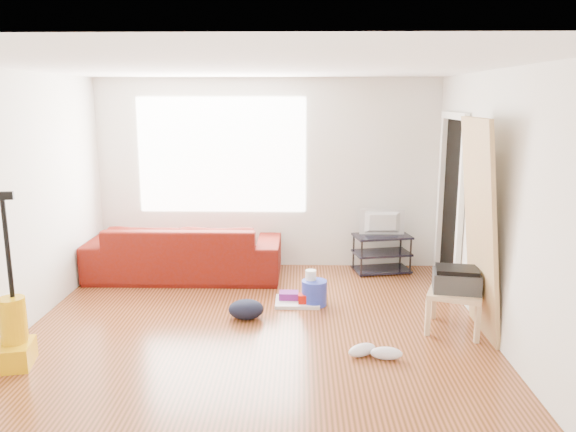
{
  "coord_description": "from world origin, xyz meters",
  "views": [
    {
      "loc": [
        0.43,
        -4.88,
        2.23
      ],
      "look_at": [
        0.31,
        0.6,
        1.08
      ],
      "focal_mm": 35.0,
      "sensor_mm": 36.0,
      "label": 1
    }
  ],
  "objects_px": {
    "backpack": "(246,318)",
    "sofa": "(186,277)",
    "tv_stand": "(382,253)",
    "bucket": "(314,305)",
    "vacuum": "(13,334)",
    "cleaning_tray": "(299,299)",
    "side_table": "(455,297)"
  },
  "relations": [
    {
      "from": "backpack",
      "to": "sofa",
      "type": "bearing_deg",
      "value": 120.11
    },
    {
      "from": "tv_stand",
      "to": "bucket",
      "type": "distance_m",
      "value": 1.55
    },
    {
      "from": "backpack",
      "to": "vacuum",
      "type": "height_order",
      "value": "vacuum"
    },
    {
      "from": "bucket",
      "to": "cleaning_tray",
      "type": "xyz_separation_m",
      "value": [
        -0.17,
        0.04,
        0.05
      ]
    },
    {
      "from": "vacuum",
      "to": "tv_stand",
      "type": "bearing_deg",
      "value": 25.24
    },
    {
      "from": "tv_stand",
      "to": "cleaning_tray",
      "type": "xyz_separation_m",
      "value": [
        -1.08,
        -1.18,
        -0.2
      ]
    },
    {
      "from": "sofa",
      "to": "bucket",
      "type": "xyz_separation_m",
      "value": [
        1.61,
        -0.96,
        0.0
      ]
    },
    {
      "from": "sofa",
      "to": "bucket",
      "type": "distance_m",
      "value": 1.88
    },
    {
      "from": "sofa",
      "to": "side_table",
      "type": "height_order",
      "value": "side_table"
    },
    {
      "from": "tv_stand",
      "to": "cleaning_tray",
      "type": "distance_m",
      "value": 1.62
    },
    {
      "from": "sofa",
      "to": "cleaning_tray",
      "type": "height_order",
      "value": "sofa"
    },
    {
      "from": "cleaning_tray",
      "to": "vacuum",
      "type": "height_order",
      "value": "vacuum"
    },
    {
      "from": "bucket",
      "to": "vacuum",
      "type": "relative_size",
      "value": 0.19
    },
    {
      "from": "sofa",
      "to": "tv_stand",
      "type": "bearing_deg",
      "value": -173.89
    },
    {
      "from": "backpack",
      "to": "vacuum",
      "type": "bearing_deg",
      "value": -153.67
    },
    {
      "from": "backpack",
      "to": "side_table",
      "type": "bearing_deg",
      "value": -10.0
    },
    {
      "from": "cleaning_tray",
      "to": "bucket",
      "type": "bearing_deg",
      "value": -14.4
    },
    {
      "from": "tv_stand",
      "to": "vacuum",
      "type": "relative_size",
      "value": 0.53
    },
    {
      "from": "sofa",
      "to": "side_table",
      "type": "relative_size",
      "value": 3.75
    },
    {
      "from": "bucket",
      "to": "cleaning_tray",
      "type": "height_order",
      "value": "cleaning_tray"
    },
    {
      "from": "sofa",
      "to": "cleaning_tray",
      "type": "xyz_separation_m",
      "value": [
        1.44,
        -0.91,
        0.05
      ]
    },
    {
      "from": "tv_stand",
      "to": "vacuum",
      "type": "distance_m",
      "value": 4.43
    },
    {
      "from": "tv_stand",
      "to": "side_table",
      "type": "height_order",
      "value": "tv_stand"
    },
    {
      "from": "cleaning_tray",
      "to": "backpack",
      "type": "xyz_separation_m",
      "value": [
        -0.54,
        -0.46,
        -0.05
      ]
    },
    {
      "from": "bucket",
      "to": "backpack",
      "type": "relative_size",
      "value": 0.76
    },
    {
      "from": "tv_stand",
      "to": "side_table",
      "type": "bearing_deg",
      "value": -88.13
    },
    {
      "from": "sofa",
      "to": "bucket",
      "type": "relative_size",
      "value": 8.67
    },
    {
      "from": "cleaning_tray",
      "to": "sofa",
      "type": "bearing_deg",
      "value": 147.62
    },
    {
      "from": "sofa",
      "to": "vacuum",
      "type": "xyz_separation_m",
      "value": [
        -0.98,
        -2.44,
        0.28
      ]
    },
    {
      "from": "cleaning_tray",
      "to": "vacuum",
      "type": "xyz_separation_m",
      "value": [
        -2.42,
        -1.52,
        0.22
      ]
    },
    {
      "from": "tv_stand",
      "to": "sofa",
      "type": "bearing_deg",
      "value": 174.65
    },
    {
      "from": "sofa",
      "to": "tv_stand",
      "type": "distance_m",
      "value": 2.55
    }
  ]
}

